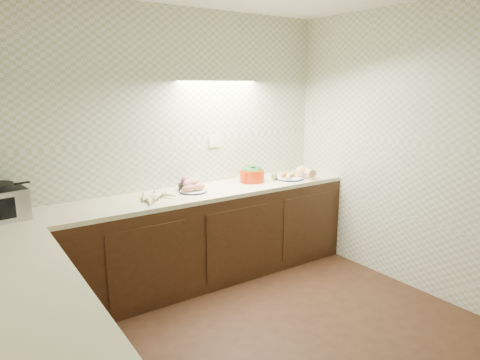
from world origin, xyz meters
TOP-DOWN VIEW (x-y plane):
  - room at (0.00, 0.00)m, footprint 3.60×3.60m
  - counter at (-0.68, 0.68)m, footprint 3.60×3.60m
  - parsnip_pile at (-0.18, 1.45)m, footprint 0.40×0.37m
  - sweet_potato_plate at (0.14, 1.52)m, footprint 0.26×0.26m
  - onion_bowl at (0.14, 1.63)m, footprint 0.17×0.17m
  - dutch_oven at (0.86, 1.55)m, footprint 0.33×0.33m
  - veg_plate at (1.33, 1.42)m, footprint 0.46×0.33m

SIDE VIEW (x-z plane):
  - counter at x=-0.68m, z-range 0.00..0.90m
  - parsnip_pile at x=-0.18m, z-range 0.89..0.97m
  - sweet_potato_plate at x=0.14m, z-range 0.89..1.01m
  - onion_bowl at x=0.14m, z-range 0.88..1.01m
  - veg_plate at x=1.33m, z-range 0.88..1.02m
  - dutch_oven at x=0.86m, z-range 0.90..1.08m
  - room at x=0.00m, z-range 0.33..2.93m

